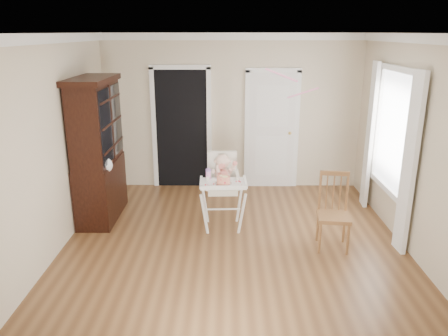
{
  "coord_description": "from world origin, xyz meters",
  "views": [
    {
      "loc": [
        -0.09,
        -5.11,
        2.72
      ],
      "look_at": [
        -0.13,
        0.58,
        0.93
      ],
      "focal_mm": 35.0,
      "sensor_mm": 36.0,
      "label": 1
    }
  ],
  "objects_px": {
    "sippy_cup": "(208,174)",
    "dining_chair": "(333,214)",
    "china_cabinet": "(98,150)",
    "cake": "(223,180)",
    "high_chair": "(223,182)"
  },
  "relations": [
    {
      "from": "high_chair",
      "to": "cake",
      "type": "distance_m",
      "value": 0.33
    },
    {
      "from": "sippy_cup",
      "to": "dining_chair",
      "type": "bearing_deg",
      "value": -16.05
    },
    {
      "from": "sippy_cup",
      "to": "dining_chair",
      "type": "distance_m",
      "value": 1.75
    },
    {
      "from": "high_chair",
      "to": "dining_chair",
      "type": "bearing_deg",
      "value": -23.95
    },
    {
      "from": "dining_chair",
      "to": "china_cabinet",
      "type": "bearing_deg",
      "value": 170.34
    },
    {
      "from": "china_cabinet",
      "to": "dining_chair",
      "type": "bearing_deg",
      "value": -16.2
    },
    {
      "from": "china_cabinet",
      "to": "sippy_cup",
      "type": "bearing_deg",
      "value": -16.36
    },
    {
      "from": "cake",
      "to": "china_cabinet",
      "type": "xyz_separation_m",
      "value": [
        -1.85,
        0.68,
        0.23
      ]
    },
    {
      "from": "cake",
      "to": "dining_chair",
      "type": "height_order",
      "value": "dining_chair"
    },
    {
      "from": "cake",
      "to": "china_cabinet",
      "type": "distance_m",
      "value": 1.98
    },
    {
      "from": "high_chair",
      "to": "china_cabinet",
      "type": "distance_m",
      "value": 1.91
    },
    {
      "from": "sippy_cup",
      "to": "dining_chair",
      "type": "xyz_separation_m",
      "value": [
        1.64,
        -0.47,
        -0.39
      ]
    },
    {
      "from": "china_cabinet",
      "to": "cake",
      "type": "bearing_deg",
      "value": -20.09
    },
    {
      "from": "sippy_cup",
      "to": "dining_chair",
      "type": "height_order",
      "value": "dining_chair"
    },
    {
      "from": "sippy_cup",
      "to": "cake",
      "type": "bearing_deg",
      "value": -43.04
    }
  ]
}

